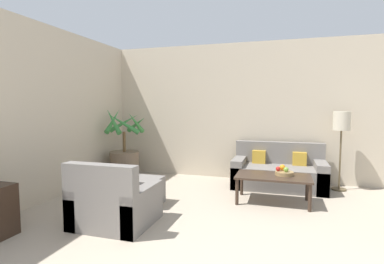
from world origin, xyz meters
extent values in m
cube|color=beige|center=(0.00, 5.84, 1.35)|extent=(8.15, 0.06, 2.70)
cube|color=beige|center=(-3.30, 2.90, 1.35)|extent=(0.06, 7.41, 2.70)
cylinder|color=brown|center=(-2.85, 5.13, 0.27)|extent=(0.58, 0.58, 0.55)
cylinder|color=brown|center=(-2.85, 5.13, 0.75)|extent=(0.06, 0.06, 0.40)
cone|color=#38843D|center=(-2.59, 5.13, 1.14)|extent=(0.10, 0.59, 0.46)
cone|color=#38843D|center=(-2.70, 5.38, 1.09)|extent=(0.60, 0.40, 0.37)
cone|color=#38843D|center=(-2.99, 5.37, 1.11)|extent=(0.58, 0.39, 0.41)
cone|color=#38843D|center=(-3.09, 5.13, 1.17)|extent=(0.10, 0.55, 0.51)
cone|color=#38843D|center=(-2.97, 4.92, 1.17)|extent=(0.52, 0.36, 0.52)
cone|color=#38843D|center=(-2.71, 4.89, 1.13)|extent=(0.57, 0.39, 0.44)
cube|color=slate|center=(0.13, 5.31, 0.19)|extent=(1.59, 0.80, 0.39)
cube|color=slate|center=(0.13, 5.63, 0.59)|extent=(1.59, 0.16, 0.40)
cube|color=slate|center=(-0.57, 5.31, 0.25)|extent=(0.20, 0.80, 0.51)
cube|color=slate|center=(0.82, 5.31, 0.25)|extent=(0.20, 0.80, 0.51)
cube|color=gold|center=(-0.23, 5.51, 0.51)|extent=(0.24, 0.12, 0.24)
cube|color=gold|center=(0.49, 5.51, 0.51)|extent=(0.24, 0.12, 0.24)
cylinder|color=brown|center=(1.15, 5.48, 0.01)|extent=(0.24, 0.24, 0.03)
cylinder|color=brown|center=(1.15, 5.48, 0.54)|extent=(0.03, 0.03, 1.02)
cylinder|color=beige|center=(1.15, 5.48, 1.21)|extent=(0.28, 0.28, 0.33)
cylinder|color=#38281E|center=(-0.44, 4.17, 0.19)|extent=(0.05, 0.05, 0.39)
cylinder|color=#38281E|center=(0.57, 4.17, 0.19)|extent=(0.05, 0.05, 0.39)
cylinder|color=#38281E|center=(-0.44, 4.70, 0.19)|extent=(0.05, 0.05, 0.39)
cylinder|color=#38281E|center=(0.57, 4.70, 0.19)|extent=(0.05, 0.05, 0.39)
cube|color=#38281E|center=(0.06, 4.44, 0.40)|extent=(1.10, 0.62, 0.03)
cylinder|color=#997A4C|center=(0.22, 4.51, 0.44)|extent=(0.27, 0.27, 0.06)
sphere|color=red|center=(0.13, 4.51, 0.51)|extent=(0.07, 0.07, 0.07)
sphere|color=olive|center=(0.25, 4.48, 0.51)|extent=(0.07, 0.07, 0.07)
sphere|color=orange|center=(0.19, 4.59, 0.52)|extent=(0.09, 0.09, 0.09)
cube|color=slate|center=(-1.77, 3.03, 0.19)|extent=(0.90, 0.83, 0.39)
cube|color=slate|center=(-1.77, 2.69, 0.60)|extent=(0.90, 0.16, 0.42)
cube|color=slate|center=(-2.14, 3.03, 0.24)|extent=(0.16, 0.83, 0.49)
cube|color=slate|center=(-1.40, 3.03, 0.24)|extent=(0.16, 0.83, 0.49)
cube|color=slate|center=(-1.82, 3.79, 0.20)|extent=(0.61, 0.47, 0.40)
camera|label=1|loc=(0.18, -0.16, 1.46)|focal=28.00mm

